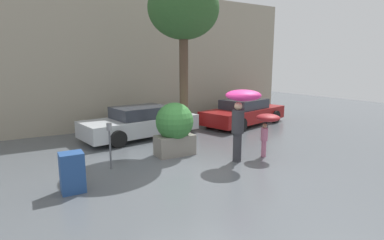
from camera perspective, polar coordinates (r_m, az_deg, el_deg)
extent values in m
plane|color=#51565B|center=(8.10, -0.07, -9.70)|extent=(40.00, 40.00, 0.00)
cube|color=#9E937F|center=(13.64, -13.95, 10.99)|extent=(18.00, 0.30, 6.00)
cube|color=gray|center=(9.44, -3.29, -4.78)|extent=(1.20, 0.64, 0.63)
sphere|color=#337033|center=(9.28, -3.34, -0.27)|extent=(1.18, 1.18, 1.18)
cylinder|color=#2D2D33|center=(8.86, 8.60, -5.15)|extent=(0.25, 0.25, 0.85)
cylinder|color=#2D2D33|center=(8.69, 8.73, -0.29)|extent=(0.36, 0.36, 0.67)
sphere|color=tan|center=(8.62, 8.81, 2.67)|extent=(0.23, 0.23, 0.23)
cylinder|color=#4C4C51|center=(8.72, 9.68, 2.32)|extent=(0.02, 0.02, 0.71)
ellipsoid|color=#E02D84|center=(8.67, 9.75, 4.66)|extent=(1.02, 1.02, 0.33)
cylinder|color=#B76684|center=(9.52, 13.49, -5.32)|extent=(0.15, 0.15, 0.50)
cylinder|color=#B76684|center=(9.41, 13.61, -2.68)|extent=(0.21, 0.21, 0.40)
sphere|color=#997056|center=(9.35, 13.68, -1.08)|extent=(0.14, 0.14, 0.14)
cylinder|color=#4C4C51|center=(9.38, 14.23, -1.07)|extent=(0.02, 0.02, 0.50)
ellipsoid|color=maroon|center=(9.34, 14.30, 0.43)|extent=(0.72, 0.72, 0.23)
cube|color=#B7BCC1|center=(11.92, -9.71, -0.98)|extent=(4.76, 2.50, 0.60)
cube|color=#2D333D|center=(11.83, -9.78, 1.49)|extent=(2.26, 1.81, 0.44)
cylinder|color=black|center=(10.56, -13.90, -3.52)|extent=(0.63, 0.32, 0.60)
cylinder|color=black|center=(12.12, -17.51, -1.93)|extent=(0.63, 0.32, 0.60)
cylinder|color=black|center=(12.01, -1.78, -1.56)|extent=(0.63, 0.32, 0.60)
cylinder|color=black|center=(13.40, -6.37, -0.37)|extent=(0.63, 0.32, 0.60)
cube|color=maroon|center=(14.48, 9.84, 1.01)|extent=(4.90, 2.92, 0.60)
cube|color=#2D333D|center=(14.41, 9.91, 3.05)|extent=(2.39, 1.98, 0.44)
cylinder|color=black|center=(12.87, 9.35, -0.89)|extent=(0.64, 0.37, 0.60)
cylinder|color=black|center=(13.93, 3.51, 0.09)|extent=(0.64, 0.37, 0.60)
cylinder|color=black|center=(15.25, 15.59, 0.62)|extent=(0.64, 0.37, 0.60)
cylinder|color=black|center=(16.15, 10.20, 1.37)|extent=(0.64, 0.37, 0.60)
cylinder|color=brown|center=(10.26, -1.56, 5.90)|extent=(0.30, 0.30, 3.96)
ellipsoid|color=#2D5628|center=(10.39, -1.64, 20.49)|extent=(2.34, 2.34, 1.99)
cylinder|color=#595B60|center=(8.39, -15.30, -5.51)|extent=(0.05, 0.05, 1.07)
cylinder|color=gray|center=(8.24, -15.51, -1.25)|extent=(0.14, 0.14, 0.20)
cube|color=navy|center=(7.21, -21.85, -9.25)|extent=(0.50, 0.44, 0.90)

